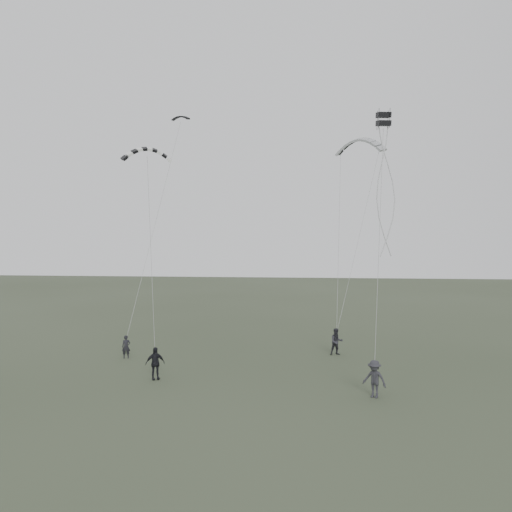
# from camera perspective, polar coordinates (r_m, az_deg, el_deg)

# --- Properties ---
(ground) EXTENTS (140.00, 140.00, 0.00)m
(ground) POSITION_cam_1_polar(r_m,az_deg,el_deg) (27.32, -2.47, -14.47)
(ground) COLOR #343D2A
(ground) RESTS_ON ground
(flyer_left) EXTENTS (0.61, 0.48, 1.47)m
(flyer_left) POSITION_cam_1_polar(r_m,az_deg,el_deg) (33.77, -14.62, -10.01)
(flyer_left) COLOR black
(flyer_left) RESTS_ON ground
(flyer_right) EXTENTS (1.00, 0.86, 1.77)m
(flyer_right) POSITION_cam_1_polar(r_m,az_deg,el_deg) (33.98, 9.19, -9.64)
(flyer_right) COLOR #25252A
(flyer_right) RESTS_ON ground
(flyer_center) EXTENTS (1.13, 0.88, 1.79)m
(flyer_center) POSITION_cam_1_polar(r_m,az_deg,el_deg) (28.54, -11.46, -11.93)
(flyer_center) COLOR black
(flyer_center) RESTS_ON ground
(flyer_far) EXTENTS (1.36, 1.18, 1.83)m
(flyer_far) POSITION_cam_1_polar(r_m,az_deg,el_deg) (25.67, 13.38, -13.51)
(flyer_far) COLOR #28282D
(flyer_far) RESTS_ON ground
(kite_dark_small) EXTENTS (1.41, 0.78, 0.54)m
(kite_dark_small) POSITION_cam_1_polar(r_m,az_deg,el_deg) (38.44, -8.62, 15.47)
(kite_dark_small) COLOR black
(kite_dark_small) RESTS_ON flyer_left
(kite_pale_large) EXTENTS (4.05, 3.06, 1.80)m
(kite_pale_large) POSITION_cam_1_polar(r_m,az_deg,el_deg) (39.77, 11.75, 12.90)
(kite_pale_large) COLOR #9A9C9F
(kite_pale_large) RESTS_ON flyer_right
(kite_striped) EXTENTS (3.06, 2.07, 1.31)m
(kite_striped) POSITION_cam_1_polar(r_m,az_deg,el_deg) (30.56, -12.34, 11.87)
(kite_striped) COLOR black
(kite_striped) RESTS_ON flyer_center
(kite_box) EXTENTS (0.79, 0.87, 0.82)m
(kite_box) POSITION_cam_1_polar(r_m,az_deg,el_deg) (28.63, 14.36, 14.91)
(kite_box) COLOR black
(kite_box) RESTS_ON flyer_far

